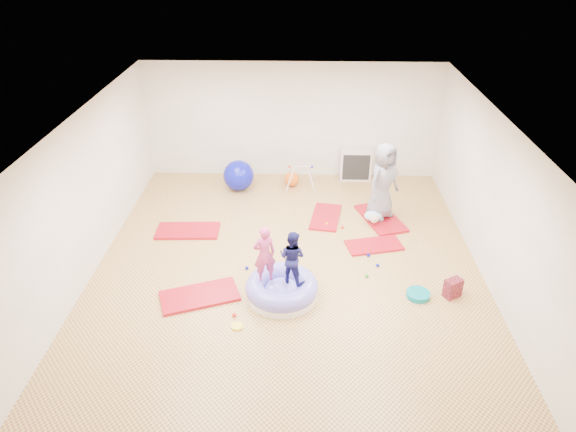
{
  "coord_description": "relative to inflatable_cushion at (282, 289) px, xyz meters",
  "views": [
    {
      "loc": [
        0.23,
        -7.73,
        5.5
      ],
      "look_at": [
        0.0,
        0.3,
        0.9
      ],
      "focal_mm": 32.0,
      "sensor_mm": 36.0,
      "label": 1
    }
  ],
  "objects": [
    {
      "name": "exercise_ball_orange",
      "position": [
        0.07,
        4.21,
        0.03
      ],
      "size": [
        0.35,
        0.35,
        0.35
      ],
      "primitive_type": "sphere",
      "color": "orange",
      "rests_on": "ground"
    },
    {
      "name": "balance_disc",
      "position": [
        2.3,
        0.05,
        -0.11
      ],
      "size": [
        0.4,
        0.4,
        0.09
      ],
      "primitive_type": "cylinder",
      "color": "#077C8C",
      "rests_on": "ground"
    },
    {
      "name": "child_pink",
      "position": [
        -0.28,
        0.04,
        0.72
      ],
      "size": [
        0.43,
        0.35,
        1.03
      ],
      "primitive_type": "imported",
      "rotation": [
        0.0,
        0.0,
        3.47
      ],
      "color": "#C83C79",
      "rests_on": "inflatable_cushion"
    },
    {
      "name": "yellow_toy",
      "position": [
        -0.67,
        -0.79,
        -0.14
      ],
      "size": [
        0.19,
        0.19,
        0.03
      ],
      "primitive_type": "cylinder",
      "color": "yellow",
      "rests_on": "ground"
    },
    {
      "name": "backpack",
      "position": [
        2.88,
        0.08,
        0.02
      ],
      "size": [
        0.34,
        0.3,
        0.33
      ],
      "primitive_type": "cube",
      "rotation": [
        0.0,
        0.0,
        0.54
      ],
      "color": "#C32C45",
      "rests_on": "ground"
    },
    {
      "name": "cube_shelf",
      "position": [
        1.62,
        4.66,
        0.23
      ],
      "size": [
        0.75,
        0.37,
        0.75
      ],
      "color": "silver",
      "rests_on": "ground"
    },
    {
      "name": "gym_mat_mid_left",
      "position": [
        -2.01,
        2.03,
        -0.12
      ],
      "size": [
        1.29,
        0.68,
        0.05
      ],
      "primitive_type": "cube",
      "rotation": [
        0.0,
        0.0,
        0.04
      ],
      "color": "#B61138",
      "rests_on": "ground"
    },
    {
      "name": "room",
      "position": [
        0.07,
        0.86,
        1.25
      ],
      "size": [
        7.01,
        8.01,
        2.81
      ],
      "color": "gold",
      "rests_on": "ground"
    },
    {
      "name": "ball_pit_balls",
      "position": [
        0.47,
        0.82,
        -0.12
      ],
      "size": [
        2.54,
        2.98,
        0.07
      ],
      "color": "green",
      "rests_on": "ground"
    },
    {
      "name": "gym_mat_front_left",
      "position": [
        -1.39,
        -0.07,
        -0.12
      ],
      "size": [
        1.43,
        1.06,
        0.05
      ],
      "primitive_type": "cube",
      "rotation": [
        0.0,
        0.0,
        0.36
      ],
      "color": "#B61138",
      "rests_on": "ground"
    },
    {
      "name": "gym_mat_rear_right",
      "position": [
        2.01,
        2.65,
        -0.12
      ],
      "size": [
        1.05,
        1.46,
        0.05
      ],
      "primitive_type": "cube",
      "rotation": [
        0.0,
        0.0,
        1.9
      ],
      "color": "#B61138",
      "rests_on": "ground"
    },
    {
      "name": "inflatable_cushion",
      "position": [
        0.0,
        0.0,
        0.0
      ],
      "size": [
        1.23,
        1.23,
        0.39
      ],
      "rotation": [
        0.0,
        0.0,
        0.38
      ],
      "color": "white",
      "rests_on": "ground"
    },
    {
      "name": "exercise_ball_blue",
      "position": [
        -1.17,
        3.99,
        0.21
      ],
      "size": [
        0.72,
        0.72,
        0.72
      ],
      "primitive_type": "sphere",
      "color": "#0D11AB",
      "rests_on": "ground"
    },
    {
      "name": "child_navy",
      "position": [
        0.17,
        0.02,
        0.68
      ],
      "size": [
        0.57,
        0.53,
        0.95
      ],
      "primitive_type": "imported",
      "rotation": [
        0.0,
        0.0,
        2.68
      ],
      "color": "#171753",
      "rests_on": "inflatable_cushion"
    },
    {
      "name": "gym_mat_right",
      "position": [
        1.74,
        1.59,
        -0.13
      ],
      "size": [
        1.16,
        0.77,
        0.04
      ],
      "primitive_type": "cube",
      "rotation": [
        0.0,
        0.0,
        0.24
      ],
      "color": "#B61138",
      "rests_on": "ground"
    },
    {
      "name": "infant_play_gym",
      "position": [
        0.29,
        4.17,
        0.21
      ],
      "size": [
        0.7,
        0.67,
        0.54
      ],
      "rotation": [
        0.0,
        0.0,
        -0.37
      ],
      "color": "silver",
      "rests_on": "ground"
    },
    {
      "name": "infant",
      "position": [
        1.82,
        2.47,
        0.02
      ],
      "size": [
        0.38,
        0.39,
        0.22
      ],
      "color": "#B2D5FC",
      "rests_on": "gym_mat_rear_right"
    },
    {
      "name": "adult_caregiver",
      "position": [
        1.99,
        2.71,
        0.73
      ],
      "size": [
        0.94,
        0.93,
        1.64
      ],
      "primitive_type": "imported",
      "rotation": [
        0.0,
        0.0,
        0.75
      ],
      "color": "slate",
      "rests_on": "gym_mat_rear_right"
    },
    {
      "name": "gym_mat_center_back",
      "position": [
        0.84,
        2.68,
        -0.13
      ],
      "size": [
        0.75,
        1.21,
        0.05
      ],
      "primitive_type": "cube",
      "rotation": [
        0.0,
        0.0,
        1.41
      ],
      "color": "#B61138",
      "rests_on": "ground"
    }
  ]
}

